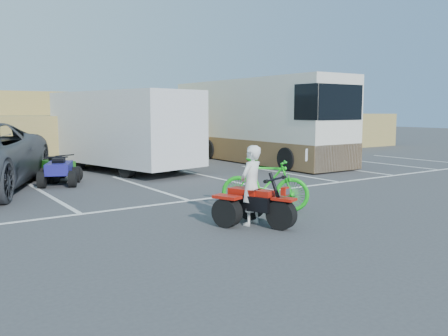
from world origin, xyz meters
TOP-DOWN VIEW (x-y plane):
  - ground at (0.00, 0.00)m, footprint 100.00×100.00m
  - parking_stripes at (0.87, 4.07)m, footprint 28.00×5.16m
  - grass_embankment at (0.00, 15.48)m, footprint 40.00×8.50m
  - red_trike_atv at (-0.18, -0.54)m, footprint 1.59×1.81m
  - rider at (-0.23, -0.40)m, footprint 0.66×0.55m
  - green_dirt_bike at (0.83, 0.48)m, footprint 1.74×1.82m
  - cargo_trailer at (0.97, 8.80)m, footprint 3.81×6.60m
  - rv_motorhome at (7.09, 8.82)m, footprint 2.48×9.68m
  - quad_atv_blue at (-1.98, 6.69)m, footprint 1.52×1.71m
  - quad_atv_green at (-1.79, 7.63)m, footprint 1.32×1.55m

SIDE VIEW (x-z plane):
  - ground at x=0.00m, z-range 0.00..0.00m
  - red_trike_atv at x=-0.18m, z-range -0.49..0.49m
  - quad_atv_blue at x=-1.98m, z-range -0.46..0.46m
  - quad_atv_green at x=-1.79m, z-range -0.43..0.43m
  - parking_stripes at x=0.87m, z-range 0.00..0.01m
  - green_dirt_bike at x=0.83m, z-range 0.00..1.18m
  - rider at x=-0.23m, z-range 0.00..1.56m
  - grass_embankment at x=0.00m, z-range -0.13..2.97m
  - rv_motorhome at x=7.09m, z-range -0.23..3.24m
  - cargo_trailer at x=0.97m, z-range 0.12..3.01m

